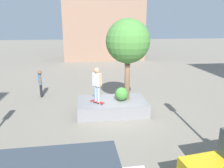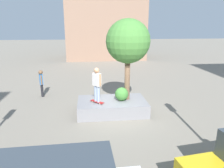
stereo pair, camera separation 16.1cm
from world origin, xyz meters
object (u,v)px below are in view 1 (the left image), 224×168
(passerby_with_bag, at_px, (40,82))
(skateboarder, at_px, (97,82))
(skateboard, at_px, (97,102))
(plaza_tree, at_px, (128,42))
(planter_ledge, at_px, (112,106))

(passerby_with_bag, bearing_deg, skateboarder, 135.20)
(skateboard, height_order, skateboarder, skateboarder)
(plaza_tree, distance_m, skateboarder, 2.57)
(plaza_tree, distance_m, skateboard, 3.41)
(skateboarder, bearing_deg, plaza_tree, -165.11)
(skateboarder, bearing_deg, passerby_with_bag, -44.80)
(planter_ledge, bearing_deg, passerby_with_bag, -36.58)
(plaza_tree, bearing_deg, skateboarder, 14.89)
(planter_ledge, xyz_separation_m, skateboard, (0.80, 0.27, 0.39))
(plaza_tree, xyz_separation_m, skateboard, (1.62, 0.43, -2.98))
(plaza_tree, bearing_deg, skateboard, 14.89)
(skateboard, relative_size, passerby_with_bag, 0.41)
(plaza_tree, bearing_deg, planter_ledge, 10.73)
(skateboarder, relative_size, passerby_with_bag, 1.00)
(plaza_tree, bearing_deg, passerby_with_bag, -30.57)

